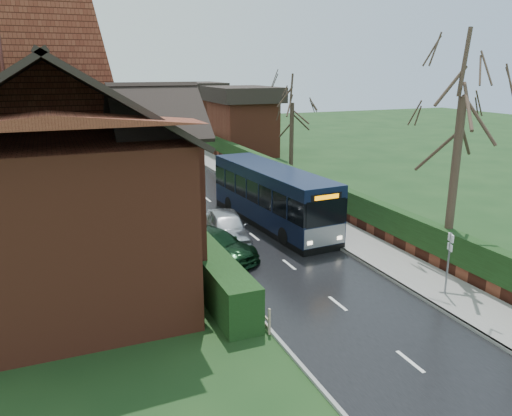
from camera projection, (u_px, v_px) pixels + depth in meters
name	position (u px, v px, depth m)	size (l,w,h in m)	color
ground	(311.00, 283.00, 19.81)	(140.00, 140.00, 0.00)	#25441D
road	(228.00, 216.00, 28.71)	(6.00, 100.00, 0.02)	black
pavement	(294.00, 207.00, 30.25)	(2.50, 100.00, 0.14)	slate
kerb_right	(276.00, 210.00, 29.81)	(0.12, 100.00, 0.14)	gray
kerb_left	(176.00, 221.00, 27.58)	(0.12, 100.00, 0.10)	gray
front_hedge	(183.00, 238.00, 22.61)	(1.20, 16.00, 1.60)	black
picket_fence	(199.00, 243.00, 22.98)	(0.10, 16.00, 0.90)	#9E866B
right_wall_hedge	(317.00, 190.00, 30.56)	(0.60, 50.00, 1.80)	brown
brick_house	(61.00, 169.00, 19.67)	(9.30, 14.60, 10.30)	brown
bus	(272.00, 197.00, 26.86)	(3.10, 10.38, 3.11)	black
car_silver	(227.00, 227.00, 24.26)	(1.81, 4.51, 1.54)	silver
car_green	(215.00, 245.00, 22.20)	(1.81, 4.46, 1.29)	black
car_distant	(142.00, 140.00, 54.28)	(1.44, 4.13, 1.36)	black
bus_stop_sign	(449.00, 255.00, 18.15)	(0.17, 0.37, 2.50)	slate
tree_right_near	(465.00, 84.00, 19.22)	(4.74, 4.74, 10.24)	#3E2E24
tree_right_far	(292.00, 97.00, 35.92)	(4.30, 4.30, 8.30)	#34271E
tree_house_side	(25.00, 68.00, 27.41)	(4.85, 4.85, 11.03)	#32251D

